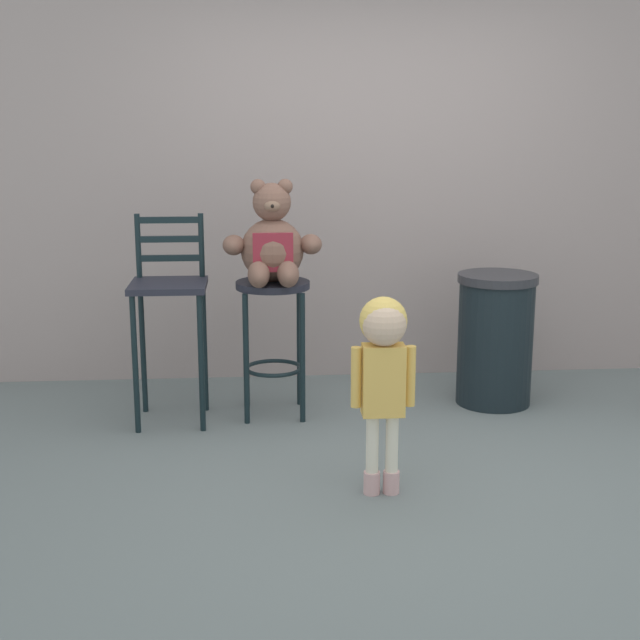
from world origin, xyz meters
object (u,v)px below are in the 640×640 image
Objects in this scene: child_walking at (383,353)px; bar_stool_with_teddy at (273,319)px; teddy_bear at (272,245)px; trash_bin at (495,339)px; bar_chair_empty at (169,299)px.

bar_stool_with_teddy is at bearing -42.83° from child_walking.
teddy_bear reaches higher than trash_bin.
bar_stool_with_teddy is 0.60m from bar_chair_empty.
child_walking is 1.16× the size of trash_bin.
teddy_bear is 0.73× the size of trash_bin.
trash_bin reaches higher than bar_stool_with_teddy.
bar_chair_empty is (-0.58, -0.03, -0.29)m from teddy_bear.
teddy_bear is 1.28m from child_walking.
bar_chair_empty is (-1.92, -0.16, 0.31)m from trash_bin.
trash_bin is at bearing 4.76° from bar_chair_empty.
bar_stool_with_teddy is 1.37× the size of teddy_bear.
child_walking is at bearing -124.47° from trash_bin.
trash_bin is 0.68× the size of bar_chair_empty.
bar_stool_with_teddy is 0.99× the size of trash_bin.
teddy_bear is (-0.00, -0.03, 0.43)m from bar_stool_with_teddy.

